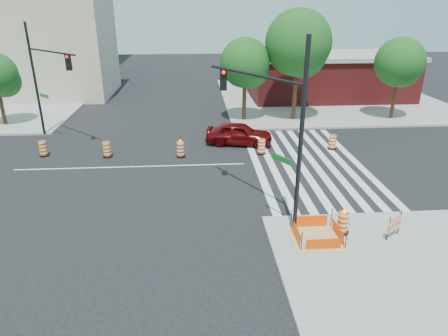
# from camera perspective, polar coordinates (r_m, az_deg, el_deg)

# --- Properties ---
(ground) EXTENTS (120.00, 120.00, 0.00)m
(ground) POSITION_cam_1_polar(r_m,az_deg,el_deg) (25.21, -13.13, 0.17)
(ground) COLOR black
(ground) RESTS_ON ground
(sidewalk_ne) EXTENTS (22.00, 22.00, 0.15)m
(sidewalk_ne) POSITION_cam_1_polar(r_m,az_deg,el_deg) (44.35, 14.47, 9.72)
(sidewalk_ne) COLOR gray
(sidewalk_ne) RESTS_ON ground
(crosswalk_east) EXTENTS (6.75, 13.50, 0.01)m
(crosswalk_east) POSITION_cam_1_polar(r_m,az_deg,el_deg) (25.81, 11.61, 0.85)
(crosswalk_east) COLOR silver
(crosswalk_east) RESTS_ON ground
(lane_centerline) EXTENTS (14.00, 0.12, 0.01)m
(lane_centerline) POSITION_cam_1_polar(r_m,az_deg,el_deg) (25.21, -13.13, 0.18)
(lane_centerline) COLOR silver
(lane_centerline) RESTS_ON ground
(excavation_pit) EXTENTS (2.20, 2.20, 0.90)m
(excavation_pit) POSITION_cam_1_polar(r_m,az_deg,el_deg) (17.46, 13.09, -9.54)
(excavation_pit) COLOR tan
(excavation_pit) RESTS_ON ground
(brick_storefront) EXTENTS (16.50, 8.50, 4.60)m
(brick_storefront) POSITION_cam_1_polar(r_m,az_deg,el_deg) (43.94, 14.75, 12.56)
(brick_storefront) COLOR maroon
(brick_storefront) RESTS_ON ground
(beige_midrise) EXTENTS (14.00, 10.00, 10.00)m
(beige_midrise) POSITION_cam_1_polar(r_m,az_deg,el_deg) (48.05, -24.60, 15.36)
(beige_midrise) COLOR #C2B294
(beige_midrise) RESTS_ON ground
(red_coupe) EXTENTS (4.95, 2.78, 1.59)m
(red_coupe) POSITION_cam_1_polar(r_m,az_deg,el_deg) (28.33, 2.17, 4.94)
(red_coupe) COLOR #500608
(red_coupe) RESTS_ON ground
(signal_pole_se) EXTENTS (3.38, 5.31, 8.15)m
(signal_pole_se) POSITION_cam_1_polar(r_m,az_deg,el_deg) (17.00, 6.91, 7.61)
(signal_pole_se) COLOR black
(signal_pole_se) RESTS_ON ground
(signal_pole_nw) EXTENTS (4.41, 4.38, 8.03)m
(signal_pole_nw) POSITION_cam_1_polar(r_m,az_deg,el_deg) (31.00, -24.27, 12.40)
(signal_pole_nw) COLOR black
(signal_pole_nw) RESTS_ON ground
(pit_drum) EXTENTS (0.57, 0.57, 1.11)m
(pit_drum) POSITION_cam_1_polar(r_m,az_deg,el_deg) (17.93, 16.61, -7.59)
(pit_drum) COLOR black
(pit_drum) RESTS_ON ground
(barricade) EXTENTS (0.80, 0.54, 1.09)m
(barricade) POSITION_cam_1_polar(r_m,az_deg,el_deg) (18.27, 23.15, -7.47)
(barricade) COLOR #E34704
(barricade) RESTS_ON ground
(tree_north_c) EXTENTS (4.05, 4.05, 6.88)m
(tree_north_c) POSITION_cam_1_polar(r_m,az_deg,el_deg) (33.58, 3.08, 14.38)
(tree_north_c) COLOR #382314
(tree_north_c) RESTS_ON ground
(tree_north_d) EXTENTS (5.33, 5.33, 9.06)m
(tree_north_d) POSITION_cam_1_polar(r_m,az_deg,el_deg) (34.04, 10.59, 16.65)
(tree_north_d) COLOR #382314
(tree_north_d) RESTS_ON ground
(tree_north_e) EXTENTS (4.03, 4.03, 6.86)m
(tree_north_e) POSITION_cam_1_polar(r_m,az_deg,el_deg) (36.96, 23.79, 13.30)
(tree_north_e) COLOR #382314
(tree_north_e) RESTS_ON ground
(median_drum_1) EXTENTS (0.60, 0.60, 1.02)m
(median_drum_1) POSITION_cam_1_polar(r_m,az_deg,el_deg) (28.71, -24.41, 2.47)
(median_drum_1) COLOR black
(median_drum_1) RESTS_ON ground
(median_drum_2) EXTENTS (0.60, 0.60, 1.02)m
(median_drum_2) POSITION_cam_1_polar(r_m,az_deg,el_deg) (27.09, -16.35, 2.49)
(median_drum_2) COLOR black
(median_drum_2) RESTS_ON ground
(median_drum_3) EXTENTS (0.60, 0.60, 1.18)m
(median_drum_3) POSITION_cam_1_polar(r_m,az_deg,el_deg) (26.15, -6.22, 2.60)
(median_drum_3) COLOR black
(median_drum_3) RESTS_ON ground
(median_drum_4) EXTENTS (0.60, 0.60, 1.02)m
(median_drum_4) POSITION_cam_1_polar(r_m,az_deg,el_deg) (26.65, 5.38, 3.00)
(median_drum_4) COLOR black
(median_drum_4) RESTS_ON ground
(median_drum_5) EXTENTS (0.60, 0.60, 1.02)m
(median_drum_5) POSITION_cam_1_polar(r_m,az_deg,el_deg) (28.41, 15.22, 3.53)
(median_drum_5) COLOR black
(median_drum_5) RESTS_ON ground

